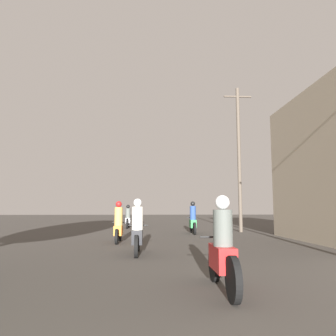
{
  "coord_description": "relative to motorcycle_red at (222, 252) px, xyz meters",
  "views": [
    {
      "loc": [
        -0.3,
        0.42,
        1.38
      ],
      "look_at": [
        0.68,
        18.4,
        3.53
      ],
      "focal_mm": 35.0,
      "sensor_mm": 36.0,
      "label": 1
    }
  ],
  "objects": [
    {
      "name": "motorcycle_red",
      "position": [
        0.0,
        0.0,
        0.0
      ],
      "size": [
        0.6,
        2.1,
        1.58
      ],
      "rotation": [
        0.0,
        0.0,
        0.01
      ],
      "color": "black",
      "rests_on": "ground_plane"
    },
    {
      "name": "motorcycle_black",
      "position": [
        -1.58,
        4.35,
        0.01
      ],
      "size": [
        0.6,
        1.98,
        1.63
      ],
      "rotation": [
        0.0,
        0.0,
        0.02
      ],
      "color": "black",
      "rests_on": "ground_plane"
    },
    {
      "name": "motorcycle_orange",
      "position": [
        -2.44,
        7.62,
        0.01
      ],
      "size": [
        0.6,
        1.94,
        1.61
      ],
      "rotation": [
        0.0,
        0.0,
        -0.16
      ],
      "color": "black",
      "rests_on": "ground_plane"
    },
    {
      "name": "motorcycle_green",
      "position": [
        1.03,
        11.7,
        0.04
      ],
      "size": [
        0.6,
        2.0,
        1.67
      ],
      "rotation": [
        0.0,
        0.0,
        0.16
      ],
      "color": "black",
      "rests_on": "ground_plane"
    },
    {
      "name": "motorcycle_silver",
      "position": [
        -2.67,
        16.52,
        -0.01
      ],
      "size": [
        0.6,
        2.12,
        1.53
      ],
      "rotation": [
        0.0,
        0.0,
        -0.09
      ],
      "color": "black",
      "rests_on": "ground_plane"
    },
    {
      "name": "motorcycle_white",
      "position": [
        -2.12,
        19.57,
        -0.06
      ],
      "size": [
        0.6,
        1.84,
        1.43
      ],
      "rotation": [
        0.0,
        0.0,
        -0.16
      ],
      "color": "black",
      "rests_on": "ground_plane"
    },
    {
      "name": "utility_pole_far",
      "position": [
        3.86,
        12.73,
        3.68
      ],
      "size": [
        1.6,
        0.2,
        8.29
      ],
      "color": "#4C4238",
      "rests_on": "ground_plane"
    }
  ]
}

